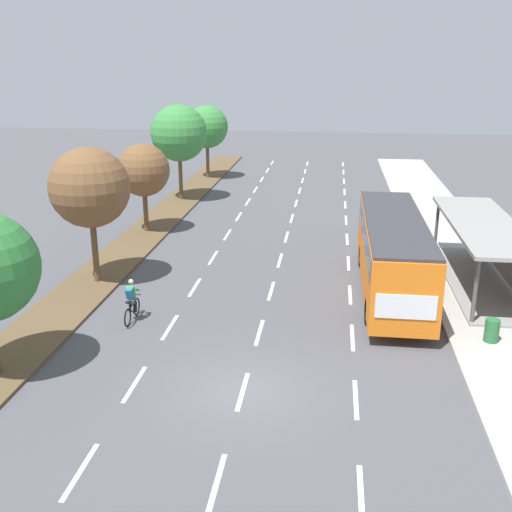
# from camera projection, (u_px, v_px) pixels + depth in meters

# --- Properties ---
(ground_plane) EXTENTS (140.00, 140.00, 0.00)m
(ground_plane) POSITION_uv_depth(u_px,v_px,m) (243.00, 390.00, 18.86)
(ground_plane) COLOR #4C4C51
(median_strip) EXTENTS (2.60, 52.00, 0.12)m
(median_strip) POSITION_uv_depth(u_px,v_px,m) (161.00, 219.00, 38.68)
(median_strip) COLOR brown
(median_strip) RESTS_ON ground
(sidewalk_right) EXTENTS (4.50, 52.00, 0.15)m
(sidewalk_right) POSITION_uv_depth(u_px,v_px,m) (442.00, 228.00, 36.55)
(sidewalk_right) COLOR #ADAAA3
(sidewalk_right) RESTS_ON ground
(lane_divider_left) EXTENTS (0.14, 49.66, 0.01)m
(lane_divider_left) POSITION_uv_depth(u_px,v_px,m) (233.00, 225.00, 37.49)
(lane_divider_left) COLOR white
(lane_divider_left) RESTS_ON ground
(lane_divider_center) EXTENTS (0.14, 49.66, 0.01)m
(lane_divider_center) POSITION_uv_depth(u_px,v_px,m) (289.00, 227.00, 37.06)
(lane_divider_center) COLOR white
(lane_divider_center) RESTS_ON ground
(lane_divider_right) EXTENTS (0.14, 49.66, 0.01)m
(lane_divider_right) POSITION_uv_depth(u_px,v_px,m) (347.00, 229.00, 36.64)
(lane_divider_right) COLOR white
(lane_divider_right) RESTS_ON ground
(bus_shelter) EXTENTS (2.90, 10.28, 2.86)m
(bus_shelter) POSITION_uv_depth(u_px,v_px,m) (487.00, 247.00, 26.92)
(bus_shelter) COLOR gray
(bus_shelter) RESTS_ON sidewalk_right
(bus) EXTENTS (2.54, 11.29, 3.37)m
(bus) POSITION_uv_depth(u_px,v_px,m) (393.00, 248.00, 26.15)
(bus) COLOR orange
(bus) RESTS_ON ground
(cyclist) EXTENTS (0.46, 1.82, 1.71)m
(cyclist) POSITION_uv_depth(u_px,v_px,m) (131.00, 302.00, 23.64)
(cyclist) COLOR black
(cyclist) RESTS_ON ground
(median_tree_second) EXTENTS (3.56, 3.56, 6.15)m
(median_tree_second) POSITION_uv_depth(u_px,v_px,m) (90.00, 188.00, 26.46)
(median_tree_second) COLOR brown
(median_tree_second) RESTS_ON median_strip
(median_tree_third) EXTENTS (3.06, 3.06, 5.16)m
(median_tree_third) POSITION_uv_depth(u_px,v_px,m) (143.00, 170.00, 34.78)
(median_tree_third) COLOR brown
(median_tree_third) RESTS_ON median_strip
(median_tree_fourth) EXTENTS (3.99, 3.99, 6.74)m
(median_tree_fourth) POSITION_uv_depth(u_px,v_px,m) (179.00, 133.00, 42.48)
(median_tree_fourth) COLOR brown
(median_tree_fourth) RESTS_ON median_strip
(median_tree_fifth) EXTENTS (3.58, 3.58, 6.08)m
(median_tree_fifth) POSITION_uv_depth(u_px,v_px,m) (207.00, 127.00, 50.66)
(median_tree_fifth) COLOR brown
(median_tree_fifth) RESTS_ON median_strip
(trash_bin) EXTENTS (0.52, 0.52, 0.85)m
(trash_bin) POSITION_uv_depth(u_px,v_px,m) (492.00, 330.00, 21.68)
(trash_bin) COLOR #286B38
(trash_bin) RESTS_ON sidewalk_right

